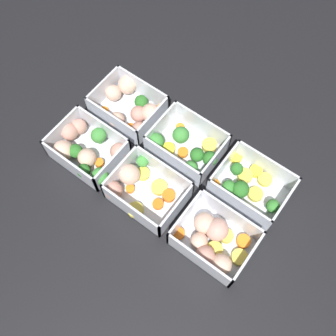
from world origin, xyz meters
TOP-DOWN VIEW (x-y plane):
  - ground_plane at (0.00, 0.00)m, footprint 4.00×4.00m
  - container_near_left at (-0.18, -0.08)m, footprint 0.18×0.13m
  - container_near_center at (-0.02, -0.07)m, footprint 0.17×0.14m
  - container_near_right at (0.18, -0.08)m, footprint 0.17×0.13m
  - container_far_left at (-0.17, 0.08)m, footprint 0.17×0.15m
  - container_far_center at (0.00, 0.07)m, footprint 0.16×0.12m
  - container_far_right at (0.17, 0.07)m, footprint 0.16×0.13m

SIDE VIEW (x-z plane):
  - ground_plane at x=0.00m, z-range 0.00..0.00m
  - container_near_center at x=-0.02m, z-range -0.01..0.06m
  - container_far_right at x=0.17m, z-range -0.01..0.06m
  - container_near_right at x=0.18m, z-range -0.01..0.06m
  - container_far_left at x=-0.17m, z-range -0.01..0.06m
  - container_far_center at x=0.00m, z-range -0.01..0.06m
  - container_near_left at x=-0.18m, z-range -0.01..0.06m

